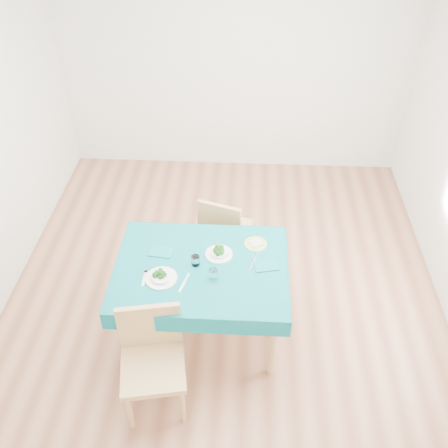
{
  "coord_description": "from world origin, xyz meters",
  "views": [
    {
      "loc": [
        0.17,
        -3.17,
        3.51
      ],
      "look_at": [
        0.0,
        0.0,
        0.85
      ],
      "focal_mm": 40.0,
      "sensor_mm": 36.0,
      "label": 1
    }
  ],
  "objects_px": {
    "table": "(203,299)",
    "bowl_near": "(161,275)",
    "chair_near": "(151,356)",
    "side_plate": "(256,244)",
    "bowl_far": "(219,252)",
    "chair_far": "(226,223)"
  },
  "relations": [
    {
      "from": "bowl_far",
      "to": "side_plate",
      "type": "distance_m",
      "value": 0.32
    },
    {
      "from": "table",
      "to": "chair_far",
      "type": "xyz_separation_m",
      "value": [
        0.16,
        0.85,
        0.13
      ]
    },
    {
      "from": "chair_near",
      "to": "side_plate",
      "type": "bearing_deg",
      "value": 43.62
    },
    {
      "from": "chair_near",
      "to": "chair_far",
      "type": "xyz_separation_m",
      "value": [
        0.45,
        1.55,
        -0.06
      ]
    },
    {
      "from": "bowl_near",
      "to": "bowl_far",
      "type": "distance_m",
      "value": 0.51
    },
    {
      "from": "table",
      "to": "bowl_far",
      "type": "height_order",
      "value": "bowl_far"
    },
    {
      "from": "chair_far",
      "to": "table",
      "type": "bearing_deg",
      "value": 97.69
    },
    {
      "from": "table",
      "to": "chair_far",
      "type": "height_order",
      "value": "chair_far"
    },
    {
      "from": "table",
      "to": "side_plate",
      "type": "bearing_deg",
      "value": 33.51
    },
    {
      "from": "chair_far",
      "to": "bowl_near",
      "type": "relative_size",
      "value": 4.14
    },
    {
      "from": "chair_near",
      "to": "side_plate",
      "type": "distance_m",
      "value": 1.24
    },
    {
      "from": "chair_near",
      "to": "bowl_near",
      "type": "height_order",
      "value": "chair_near"
    },
    {
      "from": "table",
      "to": "bowl_near",
      "type": "distance_m",
      "value": 0.53
    },
    {
      "from": "table",
      "to": "bowl_far",
      "type": "xyz_separation_m",
      "value": [
        0.13,
        0.14,
        0.41
      ]
    },
    {
      "from": "chair_near",
      "to": "chair_far",
      "type": "height_order",
      "value": "chair_near"
    },
    {
      "from": "table",
      "to": "chair_near",
      "type": "distance_m",
      "value": 0.79
    },
    {
      "from": "chair_near",
      "to": "bowl_near",
      "type": "bearing_deg",
      "value": 79.36
    },
    {
      "from": "chair_far",
      "to": "bowl_far",
      "type": "height_order",
      "value": "chair_far"
    },
    {
      "from": "side_plate",
      "to": "bowl_far",
      "type": "bearing_deg",
      "value": -154.86
    },
    {
      "from": "chair_far",
      "to": "bowl_far",
      "type": "relative_size",
      "value": 4.61
    },
    {
      "from": "table",
      "to": "bowl_far",
      "type": "relative_size",
      "value": 6.17
    },
    {
      "from": "chair_far",
      "to": "bowl_near",
      "type": "bearing_deg",
      "value": 83.79
    }
  ]
}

